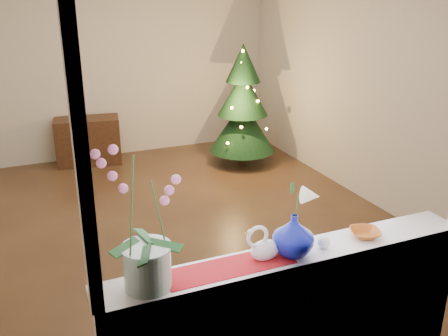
# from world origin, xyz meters

# --- Properties ---
(ground) EXTENTS (5.00, 5.00, 0.00)m
(ground) POSITION_xyz_m (0.00, 0.00, 0.00)
(ground) COLOR #372116
(ground) RESTS_ON ground
(wall_back) EXTENTS (4.50, 0.10, 2.70)m
(wall_back) POSITION_xyz_m (0.00, 2.50, 1.35)
(wall_back) COLOR beige
(wall_back) RESTS_ON ground
(wall_front) EXTENTS (4.50, 0.10, 2.70)m
(wall_front) POSITION_xyz_m (0.00, -2.50, 1.35)
(wall_front) COLOR beige
(wall_front) RESTS_ON ground
(wall_right) EXTENTS (0.10, 5.00, 2.70)m
(wall_right) POSITION_xyz_m (2.25, 0.00, 1.35)
(wall_right) COLOR beige
(wall_right) RESTS_ON ground
(window_apron) EXTENTS (2.20, 0.08, 0.88)m
(window_apron) POSITION_xyz_m (0.00, -2.46, 0.44)
(window_apron) COLOR white
(window_apron) RESTS_ON ground
(windowsill) EXTENTS (2.20, 0.26, 0.04)m
(windowsill) POSITION_xyz_m (0.00, -2.37, 0.90)
(windowsill) COLOR white
(windowsill) RESTS_ON window_apron
(window_frame) EXTENTS (2.22, 0.06, 1.60)m
(window_frame) POSITION_xyz_m (0.00, -2.47, 1.70)
(window_frame) COLOR white
(window_frame) RESTS_ON windowsill
(runner) EXTENTS (0.70, 0.20, 0.01)m
(runner) POSITION_xyz_m (-0.38, -2.37, 0.92)
(runner) COLOR maroon
(runner) RESTS_ON windowsill
(orchid_pot) EXTENTS (0.30, 0.30, 0.74)m
(orchid_pot) POSITION_xyz_m (-0.82, -2.37, 1.29)
(orchid_pot) COLOR silver
(orchid_pot) RESTS_ON windowsill
(swan) EXTENTS (0.25, 0.15, 0.20)m
(swan) POSITION_xyz_m (-0.17, -2.36, 1.02)
(swan) COLOR silver
(swan) RESTS_ON windowsill
(blue_vase) EXTENTS (0.29, 0.29, 0.27)m
(blue_vase) POSITION_xyz_m (-0.01, -2.38, 1.06)
(blue_vase) COLOR #050C70
(blue_vase) RESTS_ON windowsill
(lily) EXTENTS (0.15, 0.09, 0.20)m
(lily) POSITION_xyz_m (-0.01, -2.38, 1.30)
(lily) COLOR white
(lily) RESTS_ON blue_vase
(paperweight) EXTENTS (0.08, 0.08, 0.07)m
(paperweight) POSITION_xyz_m (0.19, -2.39, 0.96)
(paperweight) COLOR white
(paperweight) RESTS_ON windowsill
(amber_dish) EXTENTS (0.19, 0.19, 0.04)m
(amber_dish) POSITION_xyz_m (0.49, -2.37, 0.94)
(amber_dish) COLOR #A54F17
(amber_dish) RESTS_ON windowsill
(xmas_tree) EXTENTS (1.11, 1.11, 1.61)m
(xmas_tree) POSITION_xyz_m (1.48, 1.43, 0.81)
(xmas_tree) COLOR black
(xmas_tree) RESTS_ON ground
(side_table) EXTENTS (0.90, 0.55, 0.63)m
(side_table) POSITION_xyz_m (-0.45, 2.25, 0.32)
(side_table) COLOR black
(side_table) RESTS_ON ground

